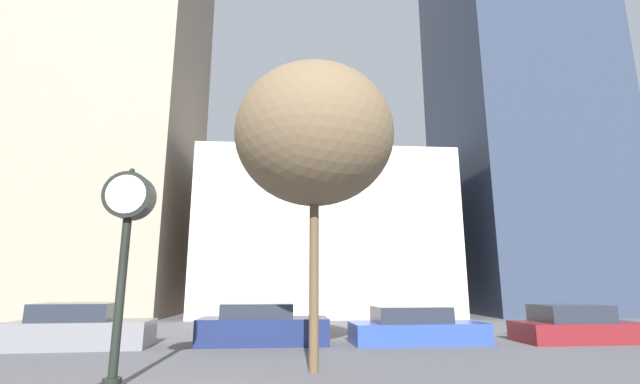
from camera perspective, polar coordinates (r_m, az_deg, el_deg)
name	(u,v)px	position (r m, az deg, el deg)	size (l,w,h in m)	color
building_tall_tower	(85,114)	(37.30, -28.83, 9.08)	(15.87, 12.00, 29.22)	gray
building_storefront_row	(322,239)	(31.85, 0.24, -6.25)	(16.66, 12.00, 10.68)	beige
building_glass_modern	(514,100)	(39.55, 24.47, 11.15)	(11.18, 12.00, 33.95)	#2D384C
street_clock	(127,225)	(10.11, -24.34, -4.00)	(1.02, 0.55, 4.56)	black
car_grey	(79,329)	(16.82, -29.41, -15.61)	(4.53, 2.13, 1.44)	slate
car_navy	(262,327)	(15.85, -7.70, -17.36)	(4.50, 1.87, 1.39)	#19234C
car_blue	(416,328)	(16.28, 12.68, -17.26)	(4.81, 2.01, 1.27)	#28429E
car_maroon	(576,326)	(18.75, 30.95, -15.13)	(4.44, 2.00, 1.31)	maroon
bare_tree	(314,136)	(11.51, -0.75, 7.52)	(4.22, 4.22, 7.84)	brown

